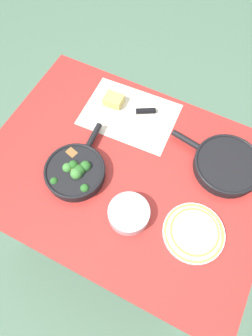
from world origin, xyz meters
name	(u,v)px	position (x,y,z in m)	size (l,w,h in m)	color
ground_plane	(126,222)	(0.00, 0.00, 0.00)	(14.00, 14.00, 0.00)	#51755B
dining_table_red	(126,179)	(0.00, 0.00, 0.64)	(1.13, 0.84, 0.73)	#B72D28
skillet_broccoli	(76,171)	(-0.17, -0.10, 0.76)	(0.24, 0.35, 0.07)	black
skillet_eggs	(227,165)	(0.34, 0.19, 0.75)	(0.38, 0.26, 0.05)	black
parchment_sheet	(130,114)	(-0.11, 0.25, 0.73)	(0.41, 0.30, 0.00)	silver
grater_knife	(138,112)	(-0.08, 0.27, 0.74)	(0.21, 0.13, 0.02)	silver
cheese_block	(114,100)	(-0.20, 0.27, 0.75)	(0.08, 0.07, 0.04)	#E0C15B
dinner_plate_stack	(194,232)	(0.33, -0.12, 0.74)	(0.22, 0.22, 0.03)	white
prep_bowl_steel	(129,214)	(0.09, -0.16, 0.75)	(0.15, 0.15, 0.05)	#B7B7BC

